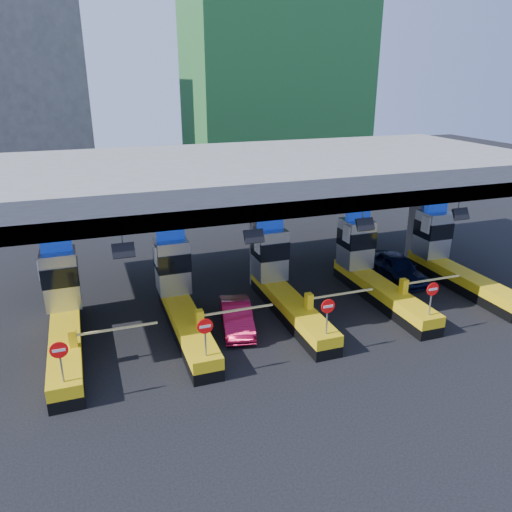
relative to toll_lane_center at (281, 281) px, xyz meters
name	(u,v)px	position (x,y,z in m)	size (l,w,h in m)	color
ground	(282,309)	(0.00, -0.28, -1.40)	(120.00, 120.00, 0.00)	black
toll_canopy	(263,175)	(0.00, 2.59, 4.74)	(28.00, 12.09, 7.00)	slate
toll_lane_far_left	(63,311)	(-10.00, 0.00, 0.00)	(4.43, 8.00, 4.16)	black
toll_lane_left	(180,295)	(-5.00, 0.00, 0.00)	(4.43, 8.00, 4.16)	black
toll_lane_center	(281,281)	(0.00, 0.00, 0.00)	(4.43, 8.00, 4.16)	black
toll_lane_right	(370,268)	(5.00, 0.00, 0.00)	(4.43, 8.00, 4.16)	black
toll_lane_far_right	(448,257)	(10.00, 0.00, 0.00)	(4.43, 8.00, 4.16)	black
bg_building_scaffold	(274,43)	(12.00, 31.72, 12.60)	(18.00, 12.00, 28.00)	#1E5926
bg_building_concrete	(13,95)	(-14.00, 35.72, 7.60)	(14.00, 10.00, 18.00)	#4C4C49
van	(397,268)	(7.44, 1.02, -0.66)	(1.74, 4.34, 1.48)	black
red_car	(237,317)	(-2.75, -1.51, -0.78)	(1.30, 3.74, 1.23)	maroon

